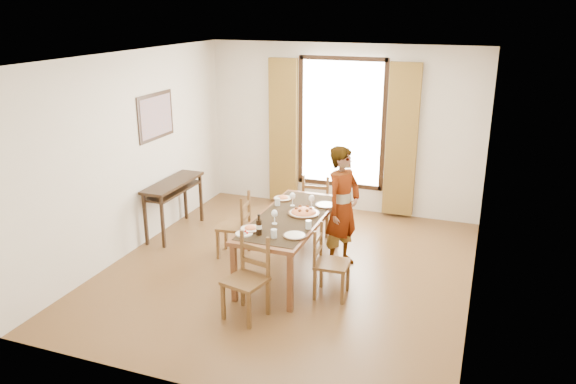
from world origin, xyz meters
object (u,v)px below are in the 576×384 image
(pasta_platter, at_px, (304,210))
(console_table, at_px, (173,189))
(dining_table, at_px, (290,221))
(man, at_px, (343,208))

(pasta_platter, bearing_deg, console_table, 167.14)
(dining_table, distance_m, man, 0.71)
(man, bearing_deg, console_table, 106.77)
(console_table, distance_m, man, 2.64)
(dining_table, height_order, man, man)
(man, relative_size, pasta_platter, 4.00)
(dining_table, bearing_deg, pasta_platter, 42.21)
(dining_table, distance_m, pasta_platter, 0.22)
(dining_table, xyz_separation_m, pasta_platter, (0.13, 0.12, 0.12))
(dining_table, relative_size, pasta_platter, 5.00)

